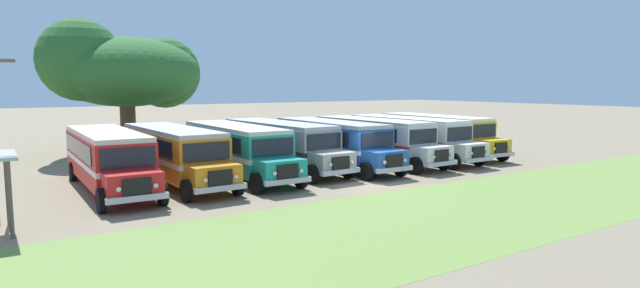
{
  "coord_description": "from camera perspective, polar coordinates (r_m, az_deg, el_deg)",
  "views": [
    {
      "loc": [
        -16.43,
        -20.66,
        5.03
      ],
      "look_at": [
        0.0,
        4.37,
        1.6
      ],
      "focal_mm": 28.99,
      "sensor_mm": 36.0,
      "label": 1
    }
  ],
  "objects": [
    {
      "name": "ground_plane",
      "position": [
        26.87,
        5.13,
        -4.28
      ],
      "size": [
        220.0,
        220.0,
        0.0
      ],
      "primitive_type": "plane",
      "color": "#84755B"
    },
    {
      "name": "foreground_grass_strip",
      "position": [
        22.06,
        16.29,
        -6.9
      ],
      "size": [
        80.0,
        9.03,
        0.01
      ],
      "primitive_type": "cube",
      "color": "olive",
      "rests_on": "ground_plane"
    },
    {
      "name": "parked_bus_slot_0",
      "position": [
        26.93,
        -22.34,
        -1.32
      ],
      "size": [
        2.8,
        10.85,
        2.82
      ],
      "rotation": [
        0.0,
        0.0,
        -1.58
      ],
      "color": "red",
      "rests_on": "ground_plane"
    },
    {
      "name": "parked_bus_slot_1",
      "position": [
        27.76,
        -15.79,
        -0.85
      ],
      "size": [
        2.94,
        10.87,
        2.82
      ],
      "rotation": [
        0.0,
        0.0,
        -1.54
      ],
      "color": "orange",
      "rests_on": "ground_plane"
    },
    {
      "name": "parked_bus_slot_2",
      "position": [
        28.83,
        -9.18,
        -0.42
      ],
      "size": [
        2.75,
        10.85,
        2.82
      ],
      "rotation": [
        0.0,
        0.0,
        -1.58
      ],
      "color": "teal",
      "rests_on": "ground_plane"
    },
    {
      "name": "parked_bus_slot_3",
      "position": [
        30.93,
        -4.33,
        0.11
      ],
      "size": [
        3.16,
        10.91,
        2.82
      ],
      "rotation": [
        0.0,
        0.0,
        -1.52
      ],
      "color": "#9E9993",
      "rests_on": "ground_plane"
    },
    {
      "name": "parked_bus_slot_4",
      "position": [
        31.78,
        1.39,
        0.3
      ],
      "size": [
        2.72,
        10.84,
        2.82
      ],
      "rotation": [
        0.0,
        0.0,
        -1.57
      ],
      "color": "#23519E",
      "rests_on": "ground_plane"
    },
    {
      "name": "parked_bus_slot_5",
      "position": [
        33.84,
        6.02,
        0.65
      ],
      "size": [
        2.99,
        10.88,
        2.82
      ],
      "rotation": [
        0.0,
        0.0,
        -1.54
      ],
      "color": "silver",
      "rests_on": "ground_plane"
    },
    {
      "name": "parked_bus_slot_6",
      "position": [
        35.76,
        9.88,
        0.9
      ],
      "size": [
        2.92,
        10.87,
        2.82
      ],
      "rotation": [
        0.0,
        0.0,
        -1.54
      ],
      "color": "silver",
      "rests_on": "ground_plane"
    },
    {
      "name": "parked_bus_slot_7",
      "position": [
        38.48,
        12.77,
        1.23
      ],
      "size": [
        2.99,
        10.88,
        2.82
      ],
      "rotation": [
        0.0,
        0.0,
        -1.6
      ],
      "color": "yellow",
      "rests_on": "ground_plane"
    },
    {
      "name": "broad_shade_tree",
      "position": [
        41.05,
        -20.81,
        7.62
      ],
      "size": [
        11.98,
        11.2,
        9.52
      ],
      "color": "brown",
      "rests_on": "ground_plane"
    }
  ]
}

